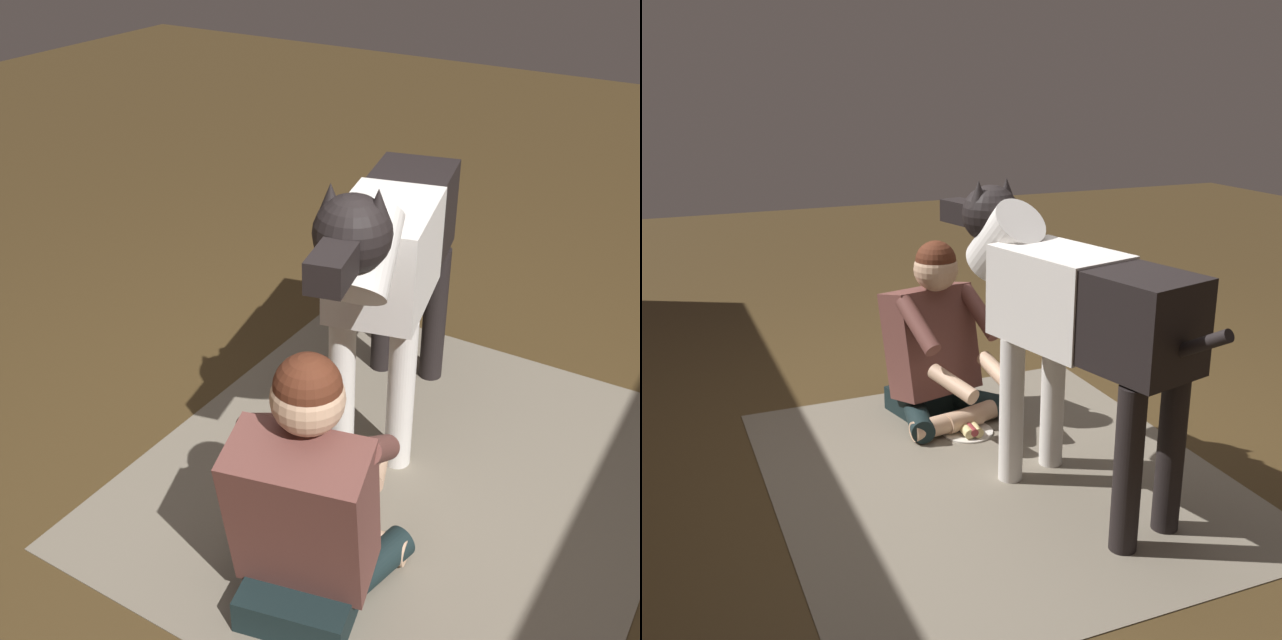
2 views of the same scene
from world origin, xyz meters
The scene contains 5 objects.
ground_plane centered at (0.00, 0.00, 0.00)m, with size 13.64×13.64×0.00m, color #403018.
area_rug centered at (-0.23, 0.17, 0.00)m, with size 2.02×1.80×0.01m, color #706757.
person_sitting_on_floor centered at (0.43, 0.18, 0.36)m, with size 0.72×0.57×0.88m.
large_dog centered at (-0.44, -0.03, 0.77)m, with size 1.46×0.51×1.20m.
hot_dog_on_plate centered at (0.18, 0.12, 0.03)m, with size 0.24×0.24×0.06m.
Camera 2 is at (-2.88, 1.43, 1.61)m, focal length 43.75 mm.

